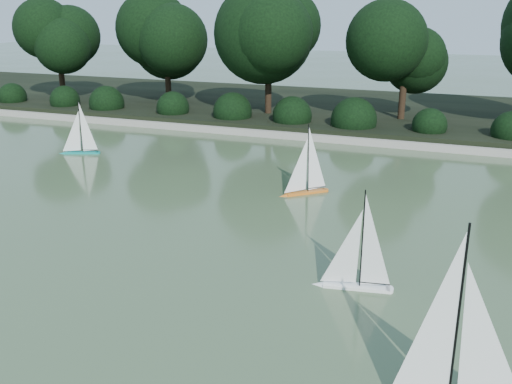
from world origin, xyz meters
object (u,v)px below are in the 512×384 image
Objects in this scene: sailboat_white_b at (469,384)px; sailboat_orange at (303,183)px; sailboat_white_a at (351,272)px; sailboat_teal at (77,145)px.

sailboat_white_b is 6.35m from sailboat_orange.
sailboat_white_a is 0.76× the size of sailboat_white_b.
sailboat_white_b reaches higher than sailboat_orange.
sailboat_teal is at bearing 149.27° from sailboat_white_a.
sailboat_white_b reaches higher than sailboat_teal.
sailboat_white_a reaches higher than sailboat_teal.
sailboat_orange is at bearing 115.31° from sailboat_white_a.
sailboat_orange is at bearing -10.19° from sailboat_teal.
sailboat_orange reaches higher than sailboat_teal.
sailboat_white_b is at bearing -60.33° from sailboat_orange.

